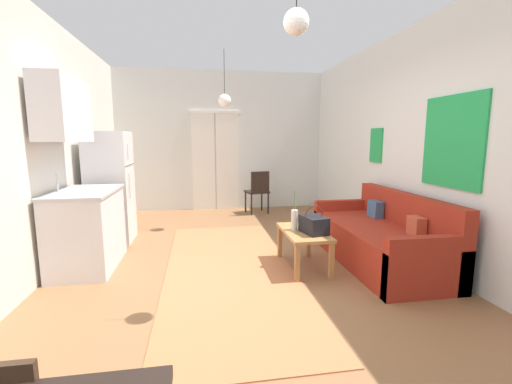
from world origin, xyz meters
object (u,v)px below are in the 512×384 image
handbag (314,224)px  refrigerator (111,187)px  coffee_table (304,236)px  pendant_lamp_near (296,22)px  accent_chair (258,190)px  bamboo_vase (294,220)px  pendant_lamp_far (225,101)px  couch (383,240)px

handbag → refrigerator: bearing=147.6°
coffee_table → pendant_lamp_near: size_ratio=1.43×
coffee_table → accent_chair: size_ratio=0.99×
bamboo_vase → pendant_lamp_far: (-0.64, 1.90, 1.53)m
accent_chair → pendant_lamp_near: size_ratio=1.44×
bamboo_vase → refrigerator: 2.76m
pendant_lamp_near → pendant_lamp_far: (-0.34, 2.90, -0.29)m
couch → pendant_lamp_far: (-1.75, 1.93, 1.82)m
accent_chair → pendant_lamp_near: bearing=72.2°
couch → pendant_lamp_near: 2.72m
bamboo_vase → handbag: 0.24m
coffee_table → handbag: (0.08, -0.11, 0.17)m
coffee_table → bamboo_vase: size_ratio=1.87×
handbag → accent_chair: bearing=91.8°
coffee_table → pendant_lamp_far: pendant_lamp_far is taller
refrigerator → accent_chair: refrigerator is taller
couch → coffee_table: bearing=-178.8°
coffee_table → accent_chair: accent_chair is taller
accent_chair → refrigerator: bearing=19.4°
coffee_table → bamboo_vase: 0.22m
coffee_table → pendant_lamp_near: 2.26m
couch → accent_chair: accent_chair is taller
coffee_table → handbag: 0.22m
accent_chair → pendant_lamp_far: size_ratio=0.96×
accent_chair → pendant_lamp_far: bearing=42.8°
coffee_table → pendant_lamp_near: pendant_lamp_near is taller
handbag → pendant_lamp_near: (-0.48, -0.84, 1.84)m
bamboo_vase → accent_chair: bearing=88.5°
accent_chair → bamboo_vase: bearing=76.2°
refrigerator → bamboo_vase: bearing=-31.5°
handbag → accent_chair: accent_chair is taller
coffee_table → refrigerator: 2.89m
bamboo_vase → pendant_lamp_near: 2.10m
bamboo_vase → coffee_table: bearing=-27.8°
bamboo_vase → pendant_lamp_far: pendant_lamp_far is taller
handbag → pendant_lamp_far: bearing=111.7°
pendant_lamp_near → coffee_table: bearing=67.1°
coffee_table → couch: bearing=1.2°
handbag → refrigerator: size_ratio=0.23×
handbag → pendant_lamp_far: 2.71m
accent_chair → pendant_lamp_near: pendant_lamp_near is taller
handbag → refrigerator: (-2.52, 1.60, 0.25)m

